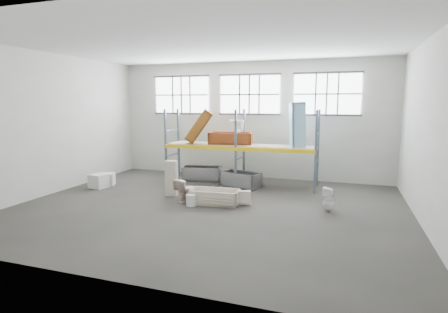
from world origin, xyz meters
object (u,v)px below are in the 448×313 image
at_px(bathtub_beige, 215,197).
at_px(steel_tub_right, 241,179).
at_px(steel_tub_left, 202,173).
at_px(blue_tub_upright, 297,126).
at_px(cistern_tall, 172,178).
at_px(bucket, 191,200).
at_px(rust_tub_flat, 231,138).
at_px(toilet_white, 329,199).
at_px(toilet_beige, 186,190).
at_px(carton_near, 98,181).

bearing_deg(bathtub_beige, steel_tub_right, 83.75).
xyz_separation_m(steel_tub_left, blue_tub_upright, (3.91, 0.01, 2.10)).
height_order(cistern_tall, bucket, cistern_tall).
relative_size(rust_tub_flat, blue_tub_upright, 0.98).
xyz_separation_m(toilet_white, bucket, (-4.17, -0.78, -0.19)).
distance_m(bathtub_beige, blue_tub_upright, 4.44).
height_order(toilet_beige, steel_tub_right, toilet_beige).
bearing_deg(cistern_tall, bucket, -47.07).
bearing_deg(steel_tub_left, carton_near, -142.26).
height_order(cistern_tall, carton_near, cistern_tall).
distance_m(toilet_white, steel_tub_right, 4.16).
bearing_deg(steel_tub_left, rust_tub_flat, -0.63).
height_order(toilet_beige, toilet_white, toilet_beige).
bearing_deg(toilet_white, toilet_beige, -84.53).
relative_size(toilet_beige, steel_tub_right, 0.50).
xyz_separation_m(blue_tub_upright, carton_near, (-7.20, -2.56, -2.13)).
distance_m(blue_tub_upright, carton_near, 7.93).
bearing_deg(toilet_beige, toilet_white, -157.81).
xyz_separation_m(rust_tub_flat, blue_tub_upright, (2.65, 0.03, 0.57)).
bearing_deg(cistern_tall, carton_near, 169.37).
bearing_deg(steel_tub_left, bathtub_beige, -61.45).
bearing_deg(bucket, blue_tub_upright, 52.79).
relative_size(toilet_beige, steel_tub_left, 0.48).
bearing_deg(carton_near, steel_tub_left, 37.74).
bearing_deg(toilet_white, bathtub_beige, -82.80).
relative_size(bathtub_beige, rust_tub_flat, 0.92).
xyz_separation_m(toilet_white, carton_near, (-8.57, 0.36, -0.11)).
bearing_deg(bathtub_beige, blue_tub_upright, 52.33).
bearing_deg(bucket, rust_tub_flat, 87.54).
relative_size(toilet_beige, bucket, 2.03).
bearing_deg(carton_near, blue_tub_upright, 19.55).
xyz_separation_m(bathtub_beige, toilet_white, (3.54, 0.31, 0.14)).
xyz_separation_m(steel_tub_right, bucket, (-0.75, -3.14, -0.09)).
xyz_separation_m(bathtub_beige, bucket, (-0.63, -0.47, -0.05)).
height_order(bathtub_beige, rust_tub_flat, rust_tub_flat).
bearing_deg(toilet_beige, bathtub_beige, -163.58).
relative_size(bathtub_beige, cistern_tall, 1.27).
xyz_separation_m(bathtub_beige, steel_tub_right, (0.12, 2.67, 0.05)).
xyz_separation_m(steel_tub_right, rust_tub_flat, (-0.59, 0.52, 1.54)).
bearing_deg(cistern_tall, bathtub_beige, -22.96).
distance_m(bathtub_beige, steel_tub_right, 2.67).
relative_size(bathtub_beige, steel_tub_right, 1.04).
relative_size(toilet_white, steel_tub_right, 0.49).
relative_size(cistern_tall, toilet_white, 1.66).
bearing_deg(rust_tub_flat, steel_tub_right, -41.34).
bearing_deg(blue_tub_upright, toilet_beige, -135.52).
distance_m(toilet_beige, cistern_tall, 0.90).
bearing_deg(cistern_tall, rust_tub_flat, 56.16).
distance_m(toilet_white, blue_tub_upright, 3.80).
height_order(steel_tub_left, steel_tub_right, steel_tub_left).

